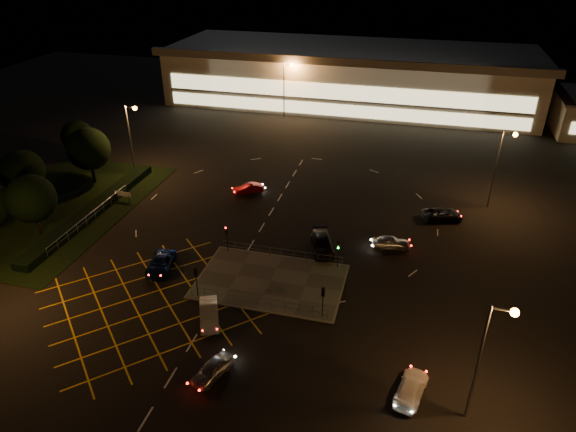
% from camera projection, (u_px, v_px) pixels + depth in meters
% --- Properties ---
extents(ground, '(180.00, 180.00, 0.00)m').
position_uv_depth(ground, '(257.00, 267.00, 52.95)').
color(ground, black).
rests_on(ground, ground).
extents(pedestrian_island, '(14.00, 9.00, 0.12)m').
position_uv_depth(pedestrian_island, '(271.00, 281.00, 50.79)').
color(pedestrian_island, '#4C4944').
rests_on(pedestrian_island, ground).
extents(grass_verge, '(18.00, 30.00, 0.08)m').
position_uv_depth(grass_verge, '(59.00, 208.00, 64.19)').
color(grass_verge, black).
rests_on(grass_verge, ground).
extents(hedge, '(2.00, 26.00, 1.00)m').
position_uv_depth(hedge, '(93.00, 210.00, 62.86)').
color(hedge, black).
rests_on(hedge, ground).
extents(supermarket, '(72.00, 26.50, 10.50)m').
position_uv_depth(supermarket, '(350.00, 75.00, 102.83)').
color(supermarket, beige).
rests_on(supermarket, ground).
extents(streetlight_se, '(1.78, 0.56, 10.03)m').
position_uv_depth(streetlight_se, '(489.00, 348.00, 33.41)').
color(streetlight_se, slate).
rests_on(streetlight_se, ground).
extents(streetlight_nw, '(1.78, 0.56, 10.03)m').
position_uv_depth(streetlight_nw, '(132.00, 130.00, 70.21)').
color(streetlight_nw, slate).
rests_on(streetlight_nw, ground).
extents(streetlight_ne, '(1.78, 0.56, 10.03)m').
position_uv_depth(streetlight_ne, '(501.00, 159.00, 61.32)').
color(streetlight_ne, slate).
rests_on(streetlight_ne, ground).
extents(streetlight_far_left, '(1.78, 0.56, 10.03)m').
position_uv_depth(streetlight_far_left, '(286.00, 83.00, 92.52)').
color(streetlight_far_left, slate).
rests_on(streetlight_far_left, ground).
extents(streetlight_far_right, '(1.78, 0.56, 10.03)m').
position_uv_depth(streetlight_far_right, '(521.00, 95.00, 85.40)').
color(streetlight_far_right, slate).
rests_on(streetlight_far_right, ground).
extents(signal_sw, '(0.28, 0.30, 3.15)m').
position_uv_depth(signal_sw, '(196.00, 276.00, 47.61)').
color(signal_sw, black).
rests_on(signal_sw, pedestrian_island).
extents(signal_se, '(0.28, 0.30, 3.15)m').
position_uv_depth(signal_se, '(323.00, 296.00, 44.97)').
color(signal_se, black).
rests_on(signal_se, pedestrian_island).
extents(signal_nw, '(0.28, 0.30, 3.15)m').
position_uv_depth(signal_nw, '(227.00, 233.00, 54.38)').
color(signal_nw, black).
rests_on(signal_nw, pedestrian_island).
extents(signal_ne, '(0.28, 0.30, 3.15)m').
position_uv_depth(signal_ne, '(338.00, 249.00, 51.73)').
color(signal_ne, black).
rests_on(signal_ne, pedestrian_island).
extents(tree_b, '(5.40, 5.40, 7.35)m').
position_uv_depth(tree_b, '(22.00, 172.00, 62.84)').
color(tree_b, black).
rests_on(tree_b, ground).
extents(tree_c, '(5.76, 5.76, 7.84)m').
position_uv_depth(tree_c, '(88.00, 149.00, 68.58)').
color(tree_c, black).
rests_on(tree_c, ground).
extents(tree_d, '(4.68, 4.68, 6.37)m').
position_uv_depth(tree_d, '(77.00, 136.00, 75.44)').
color(tree_d, black).
rests_on(tree_d, ground).
extents(tree_e, '(5.40, 5.40, 7.35)m').
position_uv_depth(tree_e, '(31.00, 199.00, 56.44)').
color(tree_e, black).
rests_on(tree_e, ground).
extents(car_near_silver, '(2.77, 4.22, 1.33)m').
position_uv_depth(car_near_silver, '(212.00, 370.00, 39.68)').
color(car_near_silver, silver).
rests_on(car_near_silver, ground).
extents(car_queue_white, '(3.24, 4.73, 1.48)m').
position_uv_depth(car_queue_white, '(209.00, 314.00, 45.40)').
color(car_queue_white, beige).
rests_on(car_queue_white, ground).
extents(car_left_blue, '(3.17, 5.25, 1.36)m').
position_uv_depth(car_left_blue, '(161.00, 263.00, 52.39)').
color(car_left_blue, '#0D1D52').
rests_on(car_left_blue, ground).
extents(car_far_dkgrey, '(3.72, 5.76, 1.55)m').
position_uv_depth(car_far_dkgrey, '(322.00, 244.00, 55.53)').
color(car_far_dkgrey, black).
rests_on(car_far_dkgrey, ground).
extents(car_right_silver, '(4.34, 2.51, 1.39)m').
position_uv_depth(car_right_silver, '(391.00, 242.00, 55.93)').
color(car_right_silver, silver).
rests_on(car_right_silver, ground).
extents(car_circ_red, '(3.86, 3.16, 1.24)m').
position_uv_depth(car_circ_red, '(249.00, 188.00, 67.92)').
color(car_circ_red, maroon).
rests_on(car_circ_red, ground).
extents(car_east_grey, '(5.37, 3.68, 1.36)m').
position_uv_depth(car_east_grey, '(442.00, 214.00, 61.52)').
color(car_east_grey, black).
rests_on(car_east_grey, ground).
extents(car_approach_white, '(2.81, 4.86, 1.33)m').
position_uv_depth(car_approach_white, '(411.00, 388.00, 38.10)').
color(car_approach_white, white).
rests_on(car_approach_white, ground).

